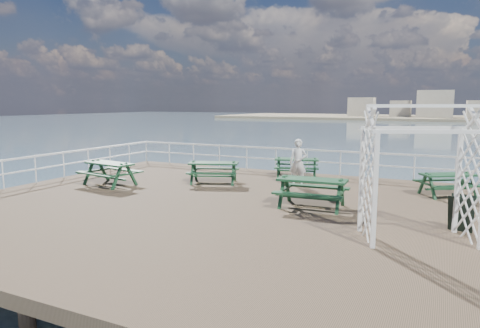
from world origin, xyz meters
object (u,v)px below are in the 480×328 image
(person, at_px, (298,163))
(picnic_table_d, at_px, (110,169))
(picnic_table_b, at_px, (297,164))
(picnic_table_a, at_px, (214,168))
(picnic_table_e, at_px, (312,187))
(trellis_arbor, at_px, (419,181))
(picnic_table_c, at_px, (448,180))

(person, bearing_deg, picnic_table_d, -158.50)
(picnic_table_b, bearing_deg, picnic_table_a, -149.10)
(picnic_table_a, height_order, picnic_table_e, picnic_table_e)
(picnic_table_a, xyz_separation_m, trellis_arbor, (7.61, -4.12, 0.78))
(picnic_table_c, relative_size, picnic_table_d, 1.00)
(picnic_table_b, relative_size, person, 1.21)
(picnic_table_a, relative_size, picnic_table_c, 1.03)
(picnic_table_c, distance_m, trellis_arbor, 5.56)
(picnic_table_b, height_order, trellis_arbor, trellis_arbor)
(picnic_table_c, height_order, person, person)
(picnic_table_e, xyz_separation_m, trellis_arbor, (3.03, -1.95, 0.74))
(picnic_table_a, height_order, person, person)
(picnic_table_b, relative_size, picnic_table_d, 0.96)
(picnic_table_b, xyz_separation_m, picnic_table_c, (5.78, -1.41, -0.01))
(picnic_table_b, bearing_deg, picnic_table_c, -30.82)
(picnic_table_a, xyz_separation_m, picnic_table_b, (2.48, 2.75, -0.03))
(picnic_table_d, bearing_deg, picnic_table_a, 41.18)
(picnic_table_c, height_order, picnic_table_e, picnic_table_e)
(picnic_table_c, relative_size, person, 1.26)
(picnic_table_b, distance_m, picnic_table_e, 5.35)
(picnic_table_a, bearing_deg, trellis_arbor, -49.23)
(picnic_table_b, bearing_deg, picnic_table_e, -83.94)
(person, bearing_deg, picnic_table_c, 3.85)
(picnic_table_e, relative_size, trellis_arbor, 0.69)
(picnic_table_a, height_order, picnic_table_c, picnic_table_a)
(picnic_table_c, distance_m, picnic_table_e, 5.08)
(trellis_arbor, bearing_deg, picnic_table_d, 146.52)
(picnic_table_b, height_order, picnic_table_c, picnic_table_b)
(picnic_table_a, bearing_deg, picnic_table_d, -169.21)
(picnic_table_b, height_order, picnic_table_d, picnic_table_d)
(picnic_table_d, distance_m, picnic_table_e, 7.96)
(picnic_table_a, bearing_deg, person, -6.65)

